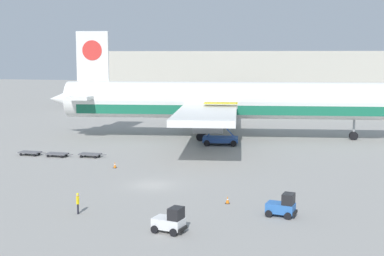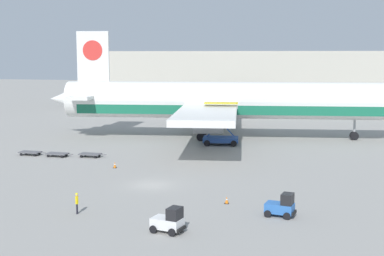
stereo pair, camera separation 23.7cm
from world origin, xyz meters
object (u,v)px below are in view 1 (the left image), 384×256
at_px(baggage_dolly_second, 57,154).
at_px(scissor_lift_loader, 221,129).
at_px(airplane_main, 223,102).
at_px(baggage_dolly_third, 90,154).
at_px(traffic_cone_near, 115,165).
at_px(ground_crew_near, 78,201).
at_px(baggage_tug_mid, 171,221).
at_px(baggage_dolly_lead, 30,152).
at_px(traffic_cone_far, 228,200).
at_px(baggage_tug_foreground, 283,206).

bearing_deg(baggage_dolly_second, scissor_lift_loader, 37.61).
xyz_separation_m(airplane_main, baggage_dolly_third, (-14.13, -19.81, -5.45)).
xyz_separation_m(baggage_dolly_third, traffic_cone_near, (5.59, -5.51, -0.03)).
bearing_deg(ground_crew_near, traffic_cone_near, 170.17).
xyz_separation_m(baggage_tug_mid, baggage_dolly_third, (-18.17, 26.16, -0.49)).
relative_size(scissor_lift_loader, traffic_cone_near, 8.47).
bearing_deg(baggage_dolly_lead, baggage_tug_mid, -42.80).
distance_m(baggage_tug_mid, baggage_dolly_third, 31.86).
distance_m(airplane_main, traffic_cone_far, 38.27).
height_order(ground_crew_near, traffic_cone_far, ground_crew_near).
bearing_deg(baggage_dolly_lead, baggage_dolly_second, -0.84).
distance_m(baggage_tug_mid, traffic_cone_near, 24.18).
distance_m(baggage_dolly_lead, ground_crew_near, 28.85).
distance_m(baggage_tug_mid, baggage_dolly_second, 33.97).
bearing_deg(baggage_dolly_lead, airplane_main, 43.34).
distance_m(baggage_dolly_lead, traffic_cone_near, 14.80).
xyz_separation_m(airplane_main, traffic_cone_far, (6.96, -37.23, -5.51)).
xyz_separation_m(traffic_cone_near, traffic_cone_far, (15.50, -11.90, -0.03)).
xyz_separation_m(baggage_tug_mid, traffic_cone_near, (-12.58, 20.65, -0.51)).
bearing_deg(baggage_tug_foreground, baggage_dolly_second, 157.72).
relative_size(baggage_tug_foreground, traffic_cone_far, 3.94).
bearing_deg(airplane_main, ground_crew_near, -104.60).
bearing_deg(baggage_dolly_lead, ground_crew_near, -51.17).
distance_m(baggage_tug_foreground, traffic_cone_far, 5.81).
bearing_deg(traffic_cone_far, baggage_tug_foreground, -28.11).
bearing_deg(traffic_cone_far, traffic_cone_near, 142.49).
bearing_deg(scissor_lift_loader, traffic_cone_near, -124.25).
bearing_deg(scissor_lift_loader, ground_crew_near, -106.83).
bearing_deg(ground_crew_near, traffic_cone_far, 95.45).
xyz_separation_m(baggage_tug_mid, ground_crew_near, (-8.90, 2.75, 0.20)).
bearing_deg(airplane_main, scissor_lift_loader, -91.42).
bearing_deg(ground_crew_near, baggage_dolly_second, -170.47).
bearing_deg(baggage_dolly_second, ground_crew_near, -57.89).
bearing_deg(baggage_dolly_second, baggage_dolly_third, 10.71).
height_order(scissor_lift_loader, ground_crew_near, scissor_lift_loader).
height_order(scissor_lift_loader, baggage_dolly_second, scissor_lift_loader).
distance_m(baggage_tug_foreground, baggage_dolly_second, 36.18).
xyz_separation_m(baggage_dolly_lead, baggage_dolly_third, (8.37, 0.60, 0.00)).
distance_m(baggage_tug_foreground, baggage_dolly_third, 33.04).
bearing_deg(ground_crew_near, baggage_dolly_third, -179.84).
bearing_deg(baggage_tug_mid, traffic_cone_far, 84.43).
distance_m(traffic_cone_near, traffic_cone_far, 19.55).
bearing_deg(airplane_main, baggage_dolly_second, -140.14).
bearing_deg(scissor_lift_loader, airplane_main, 88.58).
bearing_deg(traffic_cone_far, baggage_dolly_lead, 150.28).
bearing_deg(baggage_tug_mid, baggage_dolly_second, 144.44).
relative_size(scissor_lift_loader, traffic_cone_far, 9.30).
relative_size(baggage_tug_foreground, baggage_tug_mid, 0.99).
bearing_deg(baggage_tug_foreground, airplane_main, 116.95).
relative_size(scissor_lift_loader, baggage_tug_mid, 2.33).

